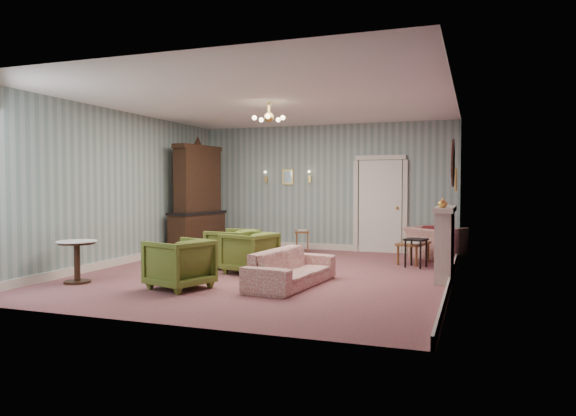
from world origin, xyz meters
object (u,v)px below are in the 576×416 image
at_px(pedestal_table, 77,262).
at_px(wingback_chair, 436,237).
at_px(fireplace, 445,243).
at_px(side_table_black, 416,253).
at_px(sofa_chintz, 291,262).
at_px(olive_chair_c, 232,247).
at_px(coffee_table, 413,253).
at_px(olive_chair_b, 250,250).
at_px(dresser, 197,196).
at_px(olive_chair_a, 179,261).

bearing_deg(pedestal_table, wingback_chair, 43.47).
bearing_deg(fireplace, wingback_chair, 97.25).
relative_size(wingback_chair, side_table_black, 1.86).
height_order(sofa_chintz, wingback_chair, wingback_chair).
distance_m(olive_chair_c, sofa_chintz, 1.95).
relative_size(coffee_table, pedestal_table, 1.23).
bearing_deg(fireplace, olive_chair_b, -170.46).
relative_size(olive_chair_c, fireplace, 0.56).
distance_m(sofa_chintz, wingback_chair, 4.22).
bearing_deg(fireplace, sofa_chintz, -147.89).
bearing_deg(dresser, olive_chair_b, -36.23).
height_order(olive_chair_b, coffee_table, olive_chair_b).
bearing_deg(olive_chair_a, olive_chair_b, -176.08).
height_order(dresser, fireplace, dresser).
relative_size(fireplace, pedestal_table, 2.14).
height_order(wingback_chair, fireplace, fireplace).
relative_size(coffee_table, side_table_black, 1.51).
bearing_deg(olive_chair_a, dresser, -136.01).
xyz_separation_m(olive_chair_c, side_table_black, (3.12, 1.17, -0.13)).
bearing_deg(sofa_chintz, side_table_black, -27.17).
bearing_deg(fireplace, dresser, 163.61).
xyz_separation_m(sofa_chintz, pedestal_table, (-3.16, -0.91, -0.03)).
height_order(olive_chair_c, sofa_chintz, olive_chair_c).
height_order(olive_chair_c, pedestal_table, olive_chair_c).
bearing_deg(dresser, fireplace, -8.67).
bearing_deg(olive_chair_c, fireplace, 100.59).
bearing_deg(dresser, coffee_table, 7.71).
relative_size(sofa_chintz, wingback_chair, 1.86).
height_order(olive_chair_b, pedestal_table, olive_chair_b).
distance_m(olive_chair_b, coffee_table, 3.28).
bearing_deg(pedestal_table, dresser, 90.85).
relative_size(olive_chair_c, side_table_black, 1.47).
bearing_deg(coffee_table, olive_chair_b, -139.97).
distance_m(olive_chair_a, dresser, 4.19).
bearing_deg(olive_chair_c, wingback_chair, 136.21).
xyz_separation_m(olive_chair_a, olive_chair_b, (0.41, 1.59, -0.01)).
height_order(olive_chair_a, wingback_chair, wingback_chair).
bearing_deg(olive_chair_a, coffee_table, 160.04).
height_order(fireplace, coffee_table, fireplace).
height_order(olive_chair_c, fireplace, fireplace).
xyz_separation_m(olive_chair_c, pedestal_table, (-1.62, -2.11, -0.07)).
bearing_deg(pedestal_table, coffee_table, 39.54).
height_order(olive_chair_c, side_table_black, olive_chair_c).
bearing_deg(side_table_black, wingback_chair, 80.36).
bearing_deg(sofa_chintz, wingback_chair, -19.10).
height_order(olive_chair_a, sofa_chintz, olive_chair_a).
distance_m(olive_chair_c, side_table_black, 3.33).
height_order(olive_chair_a, side_table_black, olive_chair_a).
relative_size(olive_chair_b, coffee_table, 0.97).
distance_m(olive_chair_b, wingback_chair, 4.14).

